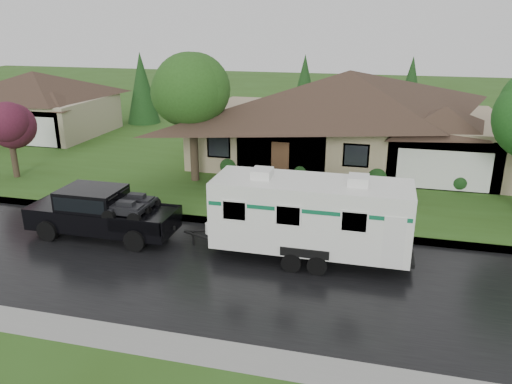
# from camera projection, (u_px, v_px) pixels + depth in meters

# --- Properties ---
(ground) EXTENTS (140.00, 140.00, 0.00)m
(ground) POSITION_uv_depth(u_px,v_px,m) (264.00, 250.00, 19.72)
(ground) COLOR #30531A
(ground) RESTS_ON ground
(road) EXTENTS (140.00, 8.00, 0.01)m
(road) POSITION_uv_depth(u_px,v_px,m) (252.00, 274.00, 17.89)
(road) COLOR black
(road) RESTS_ON ground
(curb) EXTENTS (140.00, 0.50, 0.15)m
(curb) POSITION_uv_depth(u_px,v_px,m) (276.00, 227.00, 21.76)
(curb) COLOR gray
(curb) RESTS_ON ground
(lawn) EXTENTS (140.00, 26.00, 0.15)m
(lawn) POSITION_uv_depth(u_px,v_px,m) (316.00, 155.00, 33.44)
(lawn) COLOR #30531A
(lawn) RESTS_ON ground
(house_main) EXTENTS (19.44, 10.80, 6.90)m
(house_main) POSITION_uv_depth(u_px,v_px,m) (353.00, 106.00, 30.69)
(house_main) COLOR tan
(house_main) RESTS_ON lawn
(house_far) EXTENTS (10.80, 8.64, 5.80)m
(house_far) POSITION_uv_depth(u_px,v_px,m) (37.00, 98.00, 38.34)
(house_far) COLOR tan
(house_far) RESTS_ON lawn
(tree_left_green) EXTENTS (4.19, 4.19, 6.94)m
(tree_left_green) POSITION_uv_depth(u_px,v_px,m) (192.00, 93.00, 26.35)
(tree_left_green) COLOR #382B1E
(tree_left_green) RESTS_ON lawn
(tree_red) EXTENTS (2.62, 2.62, 4.33)m
(tree_red) POSITION_uv_depth(u_px,v_px,m) (9.00, 125.00, 27.52)
(tree_red) COLOR #382B1E
(tree_red) RESTS_ON lawn
(shrub_row) EXTENTS (13.60, 1.00, 1.00)m
(shrub_row) POSITION_uv_depth(u_px,v_px,m) (338.00, 172.00, 27.56)
(shrub_row) COLOR #143814
(shrub_row) RESTS_ON lawn
(pickup_truck) EXTENTS (6.19, 2.35, 2.06)m
(pickup_truck) POSITION_uv_depth(u_px,v_px,m) (100.00, 211.00, 20.77)
(pickup_truck) COLOR black
(pickup_truck) RESTS_ON ground
(travel_trailer) EXTENTS (7.64, 2.68, 3.43)m
(travel_trailer) POSITION_uv_depth(u_px,v_px,m) (311.00, 214.00, 18.48)
(travel_trailer) COLOR white
(travel_trailer) RESTS_ON ground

